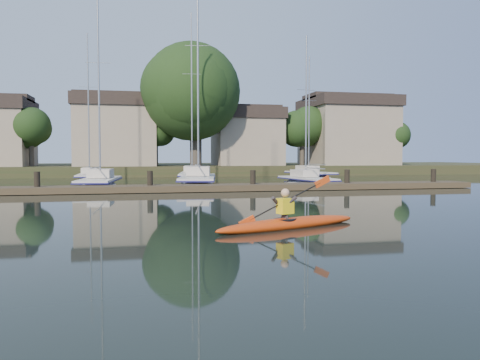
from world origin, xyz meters
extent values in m
plane|color=black|center=(0.00, 0.00, 0.00)|extent=(160.00, 160.00, 0.00)
ellipsoid|color=#CB4E0F|center=(0.67, -0.24, 0.11)|extent=(4.85, 2.44, 0.37)
cylinder|color=black|center=(0.52, -0.30, 0.23)|extent=(0.96, 0.96, 0.10)
imported|color=#2A2529|center=(0.52, -0.30, 0.62)|extent=(0.38, 0.46, 1.07)
cube|color=yellow|center=(0.52, -0.30, 0.64)|extent=(0.50, 0.44, 0.44)
sphere|color=tan|center=(0.52, -0.30, 1.01)|extent=(0.24, 0.24, 0.24)
cube|color=#4C3E2B|center=(0.00, 14.00, 0.20)|extent=(34.00, 2.00, 0.35)
cylinder|color=black|center=(-9.00, 14.00, 0.30)|extent=(0.32, 0.32, 1.80)
cylinder|color=black|center=(-3.00, 14.00, 0.30)|extent=(0.32, 0.32, 1.80)
cylinder|color=black|center=(3.00, 14.00, 0.30)|extent=(0.32, 0.32, 1.80)
cylinder|color=black|center=(9.00, 14.00, 0.30)|extent=(0.32, 0.32, 1.80)
cylinder|color=black|center=(15.00, 14.00, 0.30)|extent=(0.32, 0.32, 1.80)
ellipsoid|color=silver|center=(-6.11, 18.20, -0.35)|extent=(2.68, 8.57, 1.89)
cube|color=silver|center=(-6.11, 18.20, 0.55)|extent=(2.47, 7.05, 0.14)
cube|color=navy|center=(-6.11, 18.20, 0.47)|extent=(2.56, 7.22, 0.08)
cube|color=beige|center=(-6.07, 18.71, 0.91)|extent=(1.55, 2.46, 0.55)
cylinder|color=#9EA0A5|center=(-6.09, 18.45, 6.56)|extent=(0.12, 0.12, 11.92)
cylinder|color=#9EA0A5|center=(-6.20, 16.94, 1.34)|extent=(0.31, 3.21, 0.08)
cylinder|color=#9EA0A5|center=(-6.09, 18.45, 7.99)|extent=(1.59, 0.14, 0.03)
ellipsoid|color=silver|center=(0.31, 18.80, -0.38)|extent=(3.89, 10.13, 2.09)
cube|color=silver|center=(0.31, 18.80, 0.60)|extent=(3.49, 8.36, 0.15)
cube|color=navy|center=(0.31, 18.80, 0.52)|extent=(3.61, 8.57, 0.09)
cube|color=beige|center=(0.41, 19.39, 1.01)|extent=(1.97, 2.98, 0.60)
cylinder|color=#9EA0A5|center=(0.36, 19.09, 7.80)|extent=(0.13, 0.13, 14.29)
cylinder|color=#9EA0A5|center=(0.07, 17.34, 1.48)|extent=(0.70, 3.72, 0.09)
cylinder|color=#9EA0A5|center=(0.36, 19.09, 9.52)|extent=(1.74, 0.32, 0.03)
ellipsoid|color=silver|center=(7.84, 17.98, -0.31)|extent=(2.82, 7.33, 1.70)
cube|color=silver|center=(7.84, 17.98, 0.49)|extent=(2.56, 6.04, 0.13)
cube|color=navy|center=(7.84, 17.98, 0.42)|extent=(2.65, 6.20, 0.07)
cube|color=beige|center=(7.78, 18.40, 0.82)|extent=(1.51, 2.15, 0.49)
cylinder|color=#9EA0A5|center=(7.81, 18.19, 5.45)|extent=(0.11, 0.11, 9.82)
cylinder|color=#9EA0A5|center=(7.98, 16.91, 1.21)|extent=(0.43, 2.70, 0.07)
cylinder|color=#9EA0A5|center=(7.81, 18.19, 6.63)|extent=(1.42, 0.22, 0.03)
ellipsoid|color=silver|center=(-7.70, 27.39, -0.31)|extent=(2.14, 8.07, 1.69)
cube|color=silver|center=(-7.70, 27.39, 0.49)|extent=(2.01, 6.63, 0.12)
cube|color=navy|center=(-7.70, 27.39, 0.42)|extent=(2.08, 6.79, 0.07)
cube|color=beige|center=(-7.71, 27.87, 0.82)|extent=(1.32, 2.28, 0.49)
cylinder|color=#9EA0A5|center=(-7.71, 27.63, 6.32)|extent=(0.11, 0.11, 11.57)
cylinder|color=#9EA0A5|center=(-7.66, 26.18, 1.20)|extent=(0.18, 3.04, 0.07)
cylinder|color=#9EA0A5|center=(-7.71, 27.63, 7.71)|extent=(1.42, 0.08, 0.03)
ellipsoid|color=silver|center=(0.77, 27.21, -0.34)|extent=(3.35, 9.95, 1.85)
cube|color=silver|center=(0.77, 27.21, 0.54)|extent=(3.02, 8.19, 0.14)
cube|color=navy|center=(0.77, 27.21, 0.46)|extent=(3.12, 8.40, 0.08)
cube|color=beige|center=(0.85, 27.79, 0.90)|extent=(1.72, 2.89, 0.54)
cylinder|color=#9EA0A5|center=(0.81, 27.50, 7.42)|extent=(0.12, 0.12, 13.66)
cylinder|color=#9EA0A5|center=(0.58, 25.76, 1.32)|extent=(0.58, 3.68, 0.08)
cylinder|color=#9EA0A5|center=(0.81, 27.50, 9.05)|extent=(1.55, 0.24, 0.03)
ellipsoid|color=silver|center=(11.62, 27.59, -0.33)|extent=(3.37, 7.88, 1.82)
cube|color=silver|center=(11.62, 27.59, 0.53)|extent=(3.02, 6.51, 0.13)
cube|color=navy|center=(11.62, 27.59, 0.45)|extent=(3.13, 6.68, 0.08)
cube|color=beige|center=(11.54, 28.05, 0.88)|extent=(1.71, 2.35, 0.53)
cylinder|color=#9EA0A5|center=(11.58, 27.82, 5.83)|extent=(0.11, 0.11, 10.51)
cylinder|color=#9EA0A5|center=(11.83, 26.47, 1.29)|extent=(0.61, 2.87, 0.08)
cylinder|color=#9EA0A5|center=(11.58, 27.82, 7.09)|extent=(1.51, 0.31, 0.03)
cube|color=#26341A|center=(0.00, 44.00, 0.50)|extent=(90.00, 24.00, 1.00)
cube|color=gray|center=(-6.00, 38.00, 4.00)|extent=(8.00, 8.00, 6.00)
cube|color=#312723|center=(-6.00, 38.00, 7.60)|extent=(8.40, 8.40, 1.20)
cube|color=gray|center=(8.00, 38.00, 3.50)|extent=(7.00, 7.00, 5.00)
cube|color=#312723|center=(8.00, 38.00, 6.60)|extent=(7.35, 7.35, 1.20)
cube|color=gray|center=(20.00, 38.00, 4.25)|extent=(9.00, 9.00, 6.50)
cube|color=#312723|center=(20.00, 38.00, 8.10)|extent=(9.45, 9.45, 1.20)
cylinder|color=#454037|center=(2.00, 35.00, 3.50)|extent=(1.20, 1.20, 5.00)
sphere|color=black|center=(2.00, 35.00, 8.50)|extent=(8.50, 8.50, 8.50)
cylinder|color=#454037|center=(-14.00, 36.00, 2.50)|extent=(0.48, 0.48, 3.00)
sphere|color=black|center=(-14.00, 36.00, 5.00)|extent=(3.40, 3.40, 3.40)
cylinder|color=#454037|center=(-2.00, 35.50, 2.40)|extent=(0.38, 0.38, 2.80)
sphere|color=black|center=(-2.00, 35.50, 4.60)|extent=(2.72, 2.72, 2.72)
cylinder|color=#454037|center=(14.00, 36.50, 2.60)|extent=(0.50, 0.50, 3.20)
sphere|color=black|center=(14.00, 36.50, 5.25)|extent=(3.57, 3.57, 3.57)
cylinder|color=#454037|center=(24.00, 35.00, 2.30)|extent=(0.41, 0.41, 2.60)
sphere|color=black|center=(24.00, 35.00, 4.45)|extent=(2.89, 2.89, 2.89)
camera|label=1|loc=(-3.45, -12.93, 2.07)|focal=35.00mm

